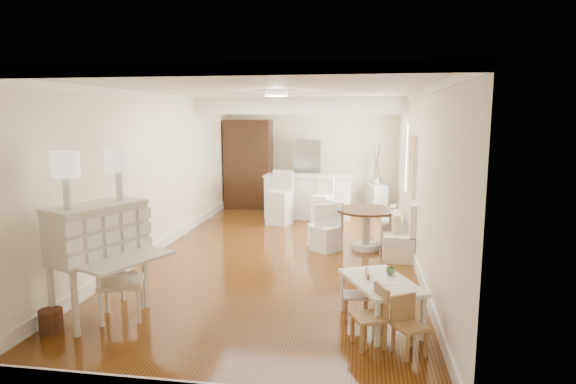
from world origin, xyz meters
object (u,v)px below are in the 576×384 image
(secretary_bureau, at_px, (99,261))
(slip_chair_near, at_px, (326,227))
(dining_table, at_px, (366,229))
(wicker_basket, at_px, (51,321))
(kids_chair_c, at_px, (410,326))
(gustavian_armchair, at_px, (121,281))
(kids_chair_b, at_px, (356,294))
(pantry_cabinet, at_px, (248,164))
(bar_stool_right, at_px, (322,201))
(sideboard, at_px, (376,199))
(kids_chair_a, at_px, (369,316))
(slip_chair_far, at_px, (322,225))
(fridge, at_px, (320,175))
(bar_stool_left, at_px, (279,198))
(kids_table, at_px, (380,303))
(breakfast_counter, at_px, (308,197))

(secretary_bureau, bearing_deg, slip_chair_near, 76.90)
(dining_table, bearing_deg, wicker_basket, -131.25)
(secretary_bureau, distance_m, kids_chair_c, 3.63)
(gustavian_armchair, xyz_separation_m, kids_chair_b, (2.77, 0.41, -0.16))
(kids_chair_c, distance_m, pantry_cabinet, 8.35)
(secretary_bureau, distance_m, bar_stool_right, 5.96)
(sideboard, bearing_deg, kids_chair_b, -111.71)
(wicker_basket, height_order, kids_chair_a, kids_chair_a)
(kids_chair_b, bearing_deg, pantry_cabinet, -160.51)
(slip_chair_near, distance_m, pantry_cabinet, 4.57)
(kids_chair_a, relative_size, slip_chair_far, 0.78)
(kids_chair_b, bearing_deg, slip_chair_near, -172.72)
(bar_stool_right, height_order, sideboard, bar_stool_right)
(secretary_bureau, relative_size, slip_chair_far, 1.63)
(wicker_basket, height_order, fridge, fridge)
(slip_chair_near, bearing_deg, bar_stool_left, 160.07)
(pantry_cabinet, bearing_deg, fridge, -0.90)
(kids_table, bearing_deg, bar_stool_right, 102.11)
(slip_chair_near, bearing_deg, kids_table, -35.20)
(gustavian_armchair, relative_size, kids_chair_c, 1.52)
(kids_chair_a, relative_size, breakfast_counter, 0.32)
(secretary_bureau, relative_size, sideboard, 1.78)
(wicker_basket, xyz_separation_m, breakfast_counter, (2.15, 6.55, 0.39))
(kids_chair_c, bearing_deg, kids_table, 79.21)
(bar_stool_right, bearing_deg, kids_chair_b, -61.80)
(gustavian_armchair, height_order, pantry_cabinet, pantry_cabinet)
(dining_table, bearing_deg, kids_table, -87.26)
(bar_stool_left, bearing_deg, gustavian_armchair, -85.73)
(gustavian_armchair, distance_m, bar_stool_left, 5.39)
(kids_chair_c, xyz_separation_m, bar_stool_right, (-1.40, 5.92, 0.20))
(kids_chair_a, bearing_deg, pantry_cabinet, 178.66)
(gustavian_armchair, xyz_separation_m, fridge, (1.74, 7.12, 0.44))
(dining_table, xyz_separation_m, fridge, (-1.15, 3.60, 0.53))
(sideboard, bearing_deg, secretary_bureau, -135.05)
(kids_chair_b, distance_m, breakfast_counter, 5.80)
(kids_chair_b, distance_m, bar_stool_right, 5.20)
(slip_chair_far, xyz_separation_m, sideboard, (1.05, 3.30, -0.05))
(bar_stool_right, bearing_deg, bar_stool_left, -147.36)
(slip_chair_near, height_order, breakfast_counter, breakfast_counter)
(slip_chair_near, relative_size, bar_stool_right, 0.87)
(slip_chair_far, bearing_deg, bar_stool_right, -111.09)
(kids_table, bearing_deg, bar_stool_left, 112.37)
(wicker_basket, distance_m, dining_table, 5.32)
(kids_table, xyz_separation_m, bar_stool_right, (-1.13, 5.25, 0.24))
(kids_chair_c, distance_m, breakfast_counter, 6.70)
(secretary_bureau, distance_m, wicker_basket, 0.82)
(slip_chair_far, bearing_deg, dining_table, 158.61)
(kids_chair_a, height_order, kids_chair_b, kids_chair_a)
(kids_chair_a, height_order, slip_chair_far, slip_chair_far)
(secretary_bureau, height_order, kids_chair_a, secretary_bureau)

